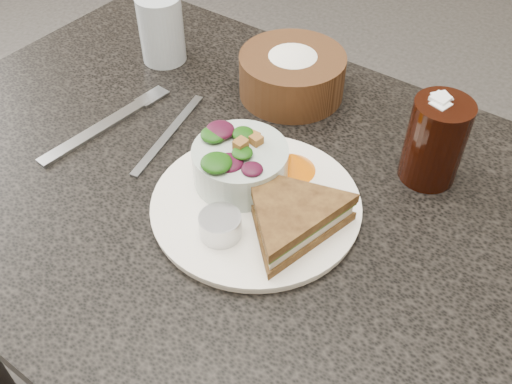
{
  "coord_description": "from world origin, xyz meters",
  "views": [
    {
      "loc": [
        0.36,
        -0.43,
        1.29
      ],
      "look_at": [
        0.07,
        -0.03,
        0.78
      ],
      "focal_mm": 40.0,
      "sensor_mm": 36.0,
      "label": 1
    }
  ],
  "objects_px": {
    "dinner_plate": "(256,205)",
    "cola_glass": "(436,138)",
    "dining_table": "(235,324)",
    "salad_bowl": "(240,159)",
    "dressing_ramekin": "(220,226)",
    "bread_basket": "(292,68)",
    "water_glass": "(161,29)",
    "sandwich": "(291,216)"
  },
  "relations": [
    {
      "from": "dinner_plate",
      "to": "cola_glass",
      "type": "distance_m",
      "value": 0.25
    },
    {
      "from": "dining_table",
      "to": "bread_basket",
      "type": "relative_size",
      "value": 6.05
    },
    {
      "from": "dinner_plate",
      "to": "dressing_ramekin",
      "type": "xyz_separation_m",
      "value": [
        -0.0,
        -0.07,
        0.02
      ]
    },
    {
      "from": "bread_basket",
      "to": "dressing_ramekin",
      "type": "bearing_deg",
      "value": -71.99
    },
    {
      "from": "salad_bowl",
      "to": "dressing_ramekin",
      "type": "xyz_separation_m",
      "value": [
        0.04,
        -0.09,
        -0.02
      ]
    },
    {
      "from": "salad_bowl",
      "to": "water_glass",
      "type": "distance_m",
      "value": 0.34
    },
    {
      "from": "dining_table",
      "to": "sandwich",
      "type": "height_order",
      "value": "sandwich"
    },
    {
      "from": "bread_basket",
      "to": "sandwich",
      "type": "bearing_deg",
      "value": -57.0
    },
    {
      "from": "dining_table",
      "to": "cola_glass",
      "type": "height_order",
      "value": "cola_glass"
    },
    {
      "from": "dinner_plate",
      "to": "water_glass",
      "type": "height_order",
      "value": "water_glass"
    },
    {
      "from": "dressing_ramekin",
      "to": "cola_glass",
      "type": "xyz_separation_m",
      "value": [
        0.15,
        0.26,
        0.04
      ]
    },
    {
      "from": "sandwich",
      "to": "water_glass",
      "type": "distance_m",
      "value": 0.45
    },
    {
      "from": "dining_table",
      "to": "dinner_plate",
      "type": "relative_size",
      "value": 3.76
    },
    {
      "from": "dressing_ramekin",
      "to": "dinner_plate",
      "type": "bearing_deg",
      "value": 87.42
    },
    {
      "from": "dining_table",
      "to": "cola_glass",
      "type": "xyz_separation_m",
      "value": [
        0.22,
        0.16,
        0.44
      ]
    },
    {
      "from": "dinner_plate",
      "to": "sandwich",
      "type": "bearing_deg",
      "value": -11.62
    },
    {
      "from": "sandwich",
      "to": "bread_basket",
      "type": "relative_size",
      "value": 1.01
    },
    {
      "from": "salad_bowl",
      "to": "bread_basket",
      "type": "height_order",
      "value": "bread_basket"
    },
    {
      "from": "dinner_plate",
      "to": "cola_glass",
      "type": "xyz_separation_m",
      "value": [
        0.15,
        0.19,
        0.06
      ]
    },
    {
      "from": "salad_bowl",
      "to": "bread_basket",
      "type": "xyz_separation_m",
      "value": [
        -0.06,
        0.22,
        -0.0
      ]
    },
    {
      "from": "dining_table",
      "to": "water_glass",
      "type": "relative_size",
      "value": 8.86
    },
    {
      "from": "dinner_plate",
      "to": "salad_bowl",
      "type": "xyz_separation_m",
      "value": [
        -0.04,
        0.02,
        0.04
      ]
    },
    {
      "from": "sandwich",
      "to": "water_glass",
      "type": "height_order",
      "value": "water_glass"
    },
    {
      "from": "dining_table",
      "to": "dinner_plate",
      "type": "xyz_separation_m",
      "value": [
        0.07,
        -0.03,
        0.38
      ]
    },
    {
      "from": "dining_table",
      "to": "salad_bowl",
      "type": "relative_size",
      "value": 8.03
    },
    {
      "from": "dining_table",
      "to": "cola_glass",
      "type": "bearing_deg",
      "value": 36.51
    },
    {
      "from": "water_glass",
      "to": "dinner_plate",
      "type": "bearing_deg",
      "value": -30.3
    },
    {
      "from": "dressing_ramekin",
      "to": "water_glass",
      "type": "distance_m",
      "value": 0.43
    },
    {
      "from": "dinner_plate",
      "to": "cola_glass",
      "type": "relative_size",
      "value": 2.03
    },
    {
      "from": "bread_basket",
      "to": "water_glass",
      "type": "distance_m",
      "value": 0.24
    },
    {
      "from": "salad_bowl",
      "to": "dressing_ramekin",
      "type": "height_order",
      "value": "salad_bowl"
    },
    {
      "from": "bread_basket",
      "to": "dinner_plate",
      "type": "bearing_deg",
      "value": -66.65
    },
    {
      "from": "sandwich",
      "to": "water_glass",
      "type": "relative_size",
      "value": 1.48
    },
    {
      "from": "dinner_plate",
      "to": "cola_glass",
      "type": "height_order",
      "value": "cola_glass"
    },
    {
      "from": "dining_table",
      "to": "cola_glass",
      "type": "distance_m",
      "value": 0.52
    },
    {
      "from": "dinner_plate",
      "to": "sandwich",
      "type": "distance_m",
      "value": 0.07
    },
    {
      "from": "bread_basket",
      "to": "salad_bowl",
      "type": "bearing_deg",
      "value": -74.06
    },
    {
      "from": "dressing_ramekin",
      "to": "cola_glass",
      "type": "distance_m",
      "value": 0.3
    },
    {
      "from": "dining_table",
      "to": "bread_basket",
      "type": "distance_m",
      "value": 0.47
    },
    {
      "from": "dinner_plate",
      "to": "water_glass",
      "type": "relative_size",
      "value": 2.36
    },
    {
      "from": "dressing_ramekin",
      "to": "water_glass",
      "type": "height_order",
      "value": "water_glass"
    },
    {
      "from": "dining_table",
      "to": "bread_basket",
      "type": "xyz_separation_m",
      "value": [
        -0.04,
        0.21,
        0.42
      ]
    }
  ]
}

